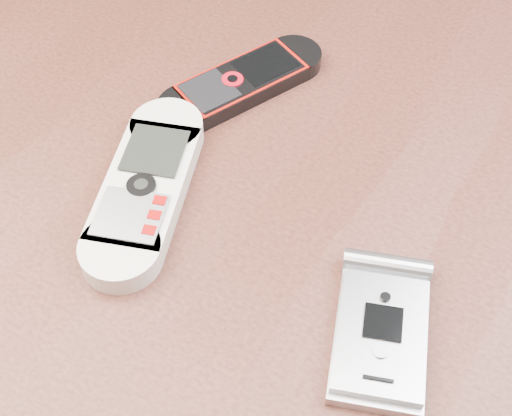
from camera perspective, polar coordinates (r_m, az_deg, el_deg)
The scene contains 4 objects.
table at distance 0.55m, azimuth -0.46°, elevation -7.23°, with size 1.20×0.80×0.75m.
nokia_white at distance 0.47m, azimuth -8.84°, elevation 1.69°, with size 0.05×0.16×0.02m, color silver.
nokia_black_red at distance 0.54m, azimuth -1.11°, elevation 10.04°, with size 0.04×0.14×0.01m, color black.
motorola_razr at distance 0.41m, azimuth 9.98°, elevation -9.78°, with size 0.05×0.10×0.02m, color #B4B4B9.
Camera 1 is at (0.14, -0.24, 1.12)m, focal length 50.00 mm.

